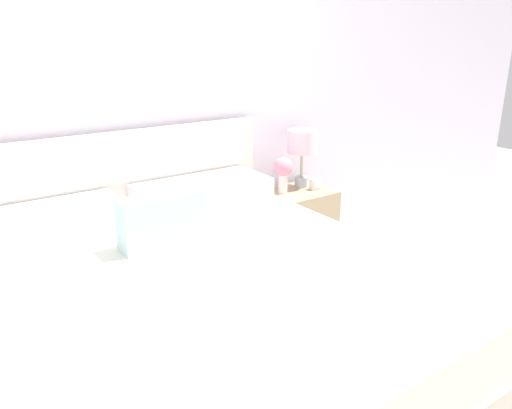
{
  "coord_description": "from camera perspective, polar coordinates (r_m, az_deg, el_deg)",
  "views": [
    {
      "loc": [
        -0.87,
        -2.68,
        1.55
      ],
      "look_at": [
        0.6,
        -0.55,
        0.66
      ],
      "focal_mm": 35.0,
      "sensor_mm": 36.0,
      "label": 1
    }
  ],
  "objects": [
    {
      "name": "table_lamp",
      "position": [
        3.39,
        5.3,
        6.77
      ],
      "size": [
        0.2,
        0.2,
        0.4
      ],
      "color": "#A8B2BC",
      "rests_on": "nightstand"
    },
    {
      "name": "wall_back",
      "position": [
        2.9,
        -17.48,
        13.22
      ],
      "size": [
        8.0,
        0.06,
        2.6
      ],
      "color": "white",
      "rests_on": "ground_plane"
    },
    {
      "name": "ground_plane",
      "position": [
        3.22,
        -14.79,
        -10.5
      ],
      "size": [
        12.0,
        12.0,
        0.0
      ],
      "primitive_type": "plane",
      "color": "#BCB7B2"
    },
    {
      "name": "nightstand",
      "position": [
        3.47,
        4.95,
        -2.66
      ],
      "size": [
        0.41,
        0.39,
        0.54
      ],
      "color": "tan",
      "rests_on": "ground_plane"
    },
    {
      "name": "bed",
      "position": [
        2.31,
        -7.1,
        -13.27
      ],
      "size": [
        1.85,
        2.0,
        1.04
      ],
      "color": "beige",
      "rests_on": "ground_plane"
    },
    {
      "name": "flower_vase",
      "position": [
        3.28,
        3.16,
        3.94
      ],
      "size": [
        0.12,
        0.12,
        0.24
      ],
      "color": "white",
      "rests_on": "nightstand"
    },
    {
      "name": "alarm_clock",
      "position": [
        3.41,
        6.87,
        2.36
      ],
      "size": [
        0.08,
        0.05,
        0.07
      ],
      "color": "white",
      "rests_on": "nightstand"
    }
  ]
}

